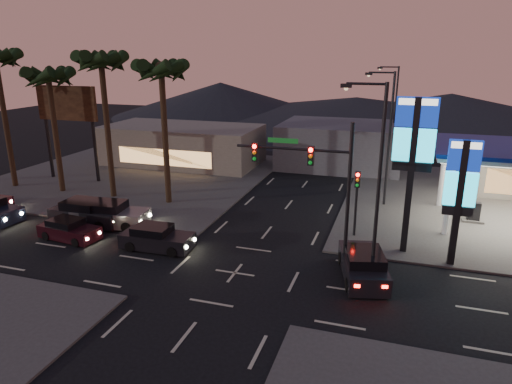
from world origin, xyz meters
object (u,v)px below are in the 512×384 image
(car_lane_a_front, at_px, (156,238))
(car_lane_b_mid, at_px, (87,213))
(car_lane_a_mid, at_px, (69,230))
(traffic_signal_mast, at_px, (315,175))
(pylon_sign_tall, at_px, (414,145))
(car_lane_b_front, at_px, (110,215))
(pylon_sign_short, at_px, (461,184))
(suv_station, at_px, (363,265))

(car_lane_a_front, height_order, car_lane_b_mid, car_lane_b_mid)
(car_lane_a_mid, bearing_deg, traffic_signal_mast, 2.93)
(car_lane_a_mid, bearing_deg, pylon_sign_tall, 12.09)
(traffic_signal_mast, relative_size, car_lane_a_front, 1.80)
(traffic_signal_mast, bearing_deg, pylon_sign_tall, 36.52)
(car_lane_b_front, bearing_deg, car_lane_a_front, -26.42)
(car_lane_a_mid, bearing_deg, pylon_sign_short, 8.32)
(car_lane_a_front, distance_m, suv_station, 12.09)
(traffic_signal_mast, xyz_separation_m, car_lane_b_front, (-14.23, 2.02, -4.46))
(car_lane_a_front, height_order, car_lane_a_mid, car_lane_a_front)
(car_lane_b_front, distance_m, car_lane_b_mid, 1.69)
(traffic_signal_mast, bearing_deg, pylon_sign_short, 19.13)
(pylon_sign_tall, bearing_deg, traffic_signal_mast, -143.48)
(pylon_sign_tall, relative_size, car_lane_b_front, 1.71)
(traffic_signal_mast, distance_m, car_lane_b_front, 15.04)
(pylon_sign_tall, xyz_separation_m, car_lane_a_front, (-14.07, -3.93, -5.73))
(suv_station, bearing_deg, car_lane_b_front, 171.65)
(pylon_sign_tall, height_order, car_lane_b_mid, pylon_sign_tall)
(car_lane_a_mid, relative_size, suv_station, 0.81)
(pylon_sign_short, relative_size, car_lane_a_front, 1.58)
(pylon_sign_short, bearing_deg, suv_station, -146.32)
(suv_station, bearing_deg, traffic_signal_mast, 170.26)
(car_lane_b_front, relative_size, suv_station, 1.04)
(traffic_signal_mast, distance_m, car_lane_b_mid, 16.62)
(traffic_signal_mast, xyz_separation_m, car_lane_a_mid, (-15.31, -0.78, -4.62))
(car_lane_a_front, distance_m, car_lane_b_front, 5.47)
(pylon_sign_short, xyz_separation_m, suv_station, (-4.48, -2.99, -3.92))
(car_lane_a_mid, distance_m, car_lane_b_mid, 2.69)
(pylon_sign_short, distance_m, car_lane_b_mid, 23.48)
(pylon_sign_tall, height_order, car_lane_b_front, pylon_sign_tall)
(pylon_sign_short, bearing_deg, car_lane_a_front, -169.97)
(car_lane_b_front, distance_m, suv_station, 17.17)
(pylon_sign_short, distance_m, traffic_signal_mast, 7.69)
(traffic_signal_mast, height_order, car_lane_b_mid, traffic_signal_mast)
(pylon_sign_tall, xyz_separation_m, suv_station, (-1.98, -3.99, -5.66))
(car_lane_a_mid, xyz_separation_m, suv_station, (18.07, 0.31, 0.13))
(pylon_sign_short, height_order, suv_station, pylon_sign_short)
(car_lane_b_mid, height_order, suv_station, car_lane_b_mid)
(traffic_signal_mast, bearing_deg, car_lane_a_front, -177.44)
(pylon_sign_tall, height_order, car_lane_a_mid, pylon_sign_tall)
(pylon_sign_tall, distance_m, traffic_signal_mast, 6.02)
(pylon_sign_short, xyz_separation_m, traffic_signal_mast, (-7.24, -2.51, 0.57))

